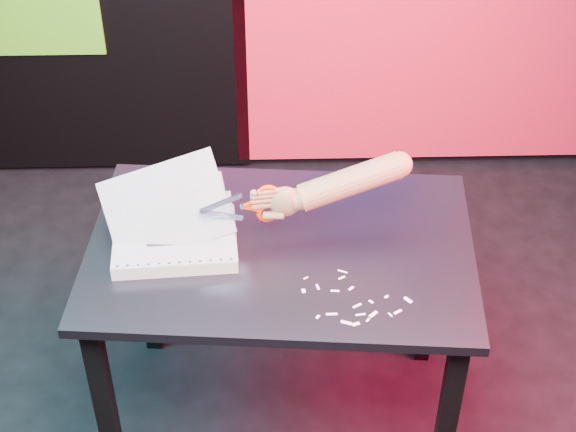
{
  "coord_description": "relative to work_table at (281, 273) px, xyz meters",
  "views": [
    {
      "loc": [
        -0.01,
        -1.8,
        2.35
      ],
      "look_at": [
        0.04,
        0.03,
        0.87
      ],
      "focal_mm": 55.0,
      "sensor_mm": 36.0,
      "label": 1
    }
  ],
  "objects": [
    {
      "name": "room",
      "position": [
        -0.02,
        -0.05,
        0.7
      ],
      "size": [
        3.01,
        3.01,
        2.71
      ],
      "color": "black",
      "rests_on": "ground"
    },
    {
      "name": "work_table",
      "position": [
        0.0,
        0.0,
        0.0
      ],
      "size": [
        1.13,
        0.8,
        0.75
      ],
      "rotation": [
        0.0,
        0.0,
        -0.08
      ],
      "color": "black",
      "rests_on": "ground"
    },
    {
      "name": "printout_stack",
      "position": [
        -0.29,
        0.0,
        0.13
      ],
      "size": [
        0.39,
        0.27,
        0.26
      ],
      "rotation": [
        0.0,
        0.0,
        0.07
      ],
      "color": "beige",
      "rests_on": "work_table"
    },
    {
      "name": "scissors",
      "position": [
        -0.05,
        0.01,
        0.24
      ],
      "size": [
        0.22,
        0.04,
        0.12
      ],
      "rotation": [
        0.0,
        0.0,
        0.16
      ],
      "color": "#969EBB",
      "rests_on": "printout_stack"
    },
    {
      "name": "hand_forearm",
      "position": [
        0.16,
        0.05,
        0.28
      ],
      "size": [
        0.43,
        0.12,
        0.16
      ],
      "rotation": [
        0.0,
        0.0,
        0.16
      ],
      "color": "#886240",
      "rests_on": "work_table"
    },
    {
      "name": "paper_clippings",
      "position": [
        0.19,
        -0.24,
        0.11
      ],
      "size": [
        0.29,
        0.21,
        0.0
      ],
      "color": "white",
      "rests_on": "work_table"
    }
  ]
}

